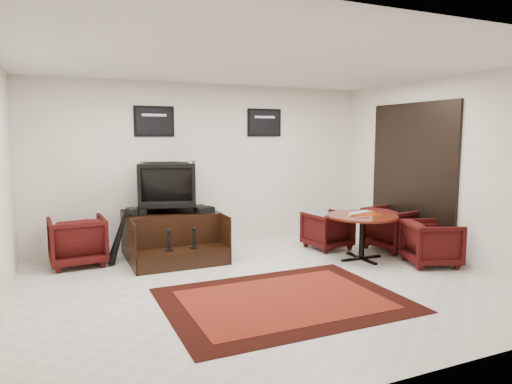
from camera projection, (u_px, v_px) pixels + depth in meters
ground at (268, 285)px, 5.87m from camera, size 6.00×6.00×0.00m
room_shell at (292, 146)px, 5.93m from camera, size 6.02×5.02×2.81m
area_rug at (283, 300)px, 5.33m from camera, size 2.74×2.05×0.01m
shine_podium at (172, 236)px, 7.22m from camera, size 1.40×1.44×0.72m
shine_chair at (168, 183)px, 7.25m from camera, size 1.06×1.02×0.89m
shoes_pair at (136, 212)px, 6.89m from camera, size 0.25×0.31×0.11m
polish_kit at (204, 210)px, 7.07m from camera, size 0.32×0.26×0.10m
umbrella_black at (119, 237)px, 6.76m from camera, size 0.32×0.12×0.85m
umbrella_hooked at (118, 235)px, 6.89m from camera, size 0.32×0.12×0.85m
armchair_side at (77, 239)px, 6.76m from camera, size 0.82×0.77×0.80m
meeting_table at (362, 221)px, 7.03m from camera, size 1.07×1.07×0.70m
table_chair_back at (327, 228)px, 7.77m from camera, size 0.75×0.71×0.70m
table_chair_window at (393, 226)px, 7.68m from camera, size 0.86×0.90×0.80m
table_chair_corner at (431, 241)px, 6.76m from camera, size 0.86×0.89×0.73m
paper_roll at (359, 213)px, 7.06m from camera, size 0.42×0.15×0.05m
table_clutter at (365, 215)px, 7.02m from camera, size 0.57×0.30×0.01m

